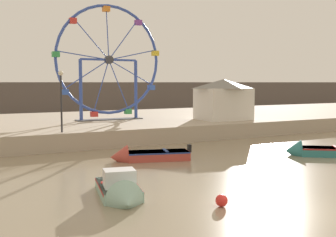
% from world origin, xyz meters
% --- Properties ---
extents(ground_plane, '(240.00, 240.00, 0.00)m').
position_xyz_m(ground_plane, '(0.00, 0.00, 0.00)').
color(ground_plane, gray).
extents(quay_promenade, '(110.00, 19.47, 1.18)m').
position_xyz_m(quay_promenade, '(0.00, 25.20, 0.59)').
color(quay_promenade, tan).
rests_on(quay_promenade, ground_plane).
extents(distant_town_skyline, '(140.00, 3.00, 4.40)m').
position_xyz_m(distant_town_skyline, '(0.00, 48.49, 2.20)').
color(distant_town_skyline, '#564C47').
rests_on(distant_town_skyline, ground_plane).
extents(motorboat_teal_painted, '(4.14, 3.55, 1.34)m').
position_xyz_m(motorboat_teal_painted, '(9.52, 7.18, 0.27)').
color(motorboat_teal_painted, teal).
rests_on(motorboat_teal_painted, ground_plane).
extents(motorboat_seafoam, '(2.21, 4.01, 1.56)m').
position_xyz_m(motorboat_seafoam, '(-4.34, 3.84, 0.30)').
color(motorboat_seafoam, '#93BCAD').
rests_on(motorboat_seafoam, ground_plane).
extents(motorboat_faded_red, '(4.66, 2.55, 1.33)m').
position_xyz_m(motorboat_faded_red, '(-0.23, 10.62, 0.27)').
color(motorboat_faded_red, '#B24238').
rests_on(motorboat_faded_red, ground_plane).
extents(ferris_wheel_blue_frame, '(9.45, 1.20, 9.75)m').
position_xyz_m(ferris_wheel_blue_frame, '(2.54, 23.52, 6.08)').
color(ferris_wheel_blue_frame, '#334CA8').
rests_on(ferris_wheel_blue_frame, quay_promenade).
extents(carnival_booth_white_ticket, '(4.66, 3.79, 3.48)m').
position_xyz_m(carnival_booth_white_ticket, '(11.22, 18.99, 2.99)').
color(carnival_booth_white_ticket, silver).
rests_on(carnival_booth_white_ticket, quay_promenade).
extents(promenade_lamp_near, '(0.32, 0.32, 3.95)m').
position_xyz_m(promenade_lamp_near, '(-3.38, 16.30, 3.76)').
color(promenade_lamp_near, '#2D2D33').
rests_on(promenade_lamp_near, quay_promenade).
extents(mooring_buoy_orange, '(0.44, 0.44, 0.44)m').
position_xyz_m(mooring_buoy_orange, '(-1.56, 1.26, 0.22)').
color(mooring_buoy_orange, red).
rests_on(mooring_buoy_orange, ground_plane).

